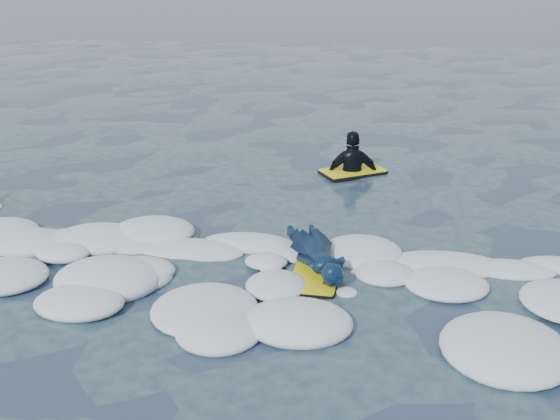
{
  "coord_description": "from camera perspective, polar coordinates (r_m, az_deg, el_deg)",
  "views": [
    {
      "loc": [
        2.26,
        -6.5,
        3.62
      ],
      "look_at": [
        1.03,
        1.6,
        0.52
      ],
      "focal_mm": 45.0,
      "sensor_mm": 36.0,
      "label": 1
    }
  ],
  "objects": [
    {
      "name": "foam_band",
      "position": [
        8.66,
        -7.33,
        -4.16
      ],
      "size": [
        12.0,
        3.1,
        0.3
      ],
      "primitive_type": null,
      "color": "white",
      "rests_on": "ground"
    },
    {
      "name": "ground",
      "position": [
        7.78,
        -9.38,
        -7.31
      ],
      "size": [
        120.0,
        120.0,
        0.0
      ],
      "primitive_type": "plane",
      "color": "#1C2A44",
      "rests_on": "ground"
    },
    {
      "name": "prone_woman_unit",
      "position": [
        8.26,
        3.05,
        -3.77
      ],
      "size": [
        1.06,
        1.61,
        0.39
      ],
      "rotation": [
        0.0,
        0.0,
        1.54
      ],
      "color": "black",
      "rests_on": "ground"
    },
    {
      "name": "waiting_rider_unit",
      "position": [
        11.91,
        5.92,
        2.69
      ],
      "size": [
        1.21,
        1.07,
        1.59
      ],
      "rotation": [
        0.0,
        0.0,
        0.58
      ],
      "color": "black",
      "rests_on": "ground"
    }
  ]
}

